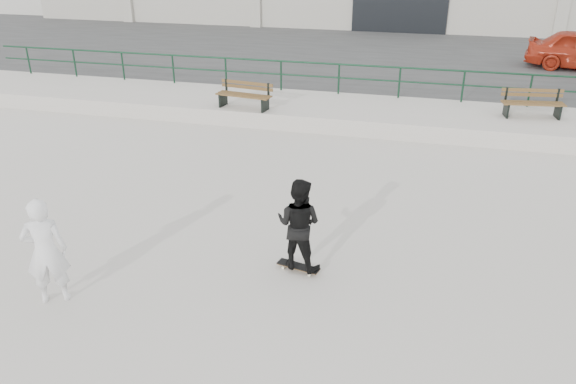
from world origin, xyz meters
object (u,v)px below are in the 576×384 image
(skateboard, at_px, (298,267))
(seated_skater, at_px, (45,251))
(standing_skater, at_px, (299,224))
(bench_right, at_px, (532,103))
(bench_left, at_px, (245,95))

(skateboard, relative_size, seated_skater, 0.44)
(standing_skater, xyz_separation_m, seated_skater, (-3.67, -1.85, -0.01))
(skateboard, xyz_separation_m, standing_skater, (0.00, 0.00, 0.86))
(bench_right, relative_size, standing_skater, 1.08)
(bench_left, xyz_separation_m, standing_skater, (3.57, -7.79, 0.04))
(skateboard, bearing_deg, bench_left, 127.18)
(bench_left, height_order, bench_right, bench_right)
(bench_left, distance_m, skateboard, 8.61)
(seated_skater, bearing_deg, skateboard, 177.35)
(bench_right, distance_m, seated_skater, 13.87)
(bench_left, distance_m, standing_skater, 8.57)
(bench_left, bearing_deg, standing_skater, -57.00)
(skateboard, xyz_separation_m, seated_skater, (-3.67, -1.85, 0.85))
(bench_right, bearing_deg, seated_skater, -136.33)
(bench_right, distance_m, standing_skater, 10.29)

